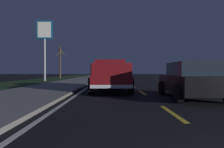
% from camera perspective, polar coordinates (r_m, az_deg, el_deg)
% --- Properties ---
extents(ground, '(144.00, 144.00, 0.00)m').
position_cam_1_polar(ground, '(29.06, 3.18, -1.62)').
color(ground, black).
extents(sidewalk_shoulder, '(108.00, 4.00, 0.12)m').
position_cam_1_polar(sidewalk_shoulder, '(29.28, -8.03, -1.49)').
color(sidewalk_shoulder, gray).
rests_on(sidewalk_shoulder, ground).
extents(grass_verge, '(108.00, 6.00, 0.01)m').
position_cam_1_polar(grass_verge, '(30.38, -17.42, -1.54)').
color(grass_verge, '#1E3819').
rests_on(grass_verge, ground).
extents(lane_markings, '(108.00, 3.54, 0.01)m').
position_cam_1_polar(lane_markings, '(31.22, -1.66, -1.45)').
color(lane_markings, yellow).
rests_on(lane_markings, ground).
extents(pickup_truck, '(5.47, 2.37, 1.87)m').
position_cam_1_polar(pickup_truck, '(12.83, -0.46, -0.11)').
color(pickup_truck, maroon).
rests_on(pickup_truck, ground).
extents(sedan_blue, '(4.43, 2.07, 1.54)m').
position_cam_1_polar(sedan_blue, '(38.44, 0.03, 0.11)').
color(sedan_blue, navy).
rests_on(sedan_blue, ground).
extents(sedan_black, '(4.45, 2.11, 1.54)m').
position_cam_1_polar(sedan_black, '(9.84, 19.91, -1.53)').
color(sedan_black, black).
rests_on(sedan_black, ground).
extents(gas_price_sign, '(0.27, 1.90, 7.34)m').
position_cam_1_polar(gas_price_sign, '(28.12, -17.24, 9.59)').
color(gas_price_sign, '#99999E').
rests_on(gas_price_sign, ground).
extents(bare_tree_far, '(2.23, 1.23, 5.37)m').
position_cam_1_polar(bare_tree_far, '(35.80, -13.45, 3.22)').
color(bare_tree_far, '#423323').
rests_on(bare_tree_far, ground).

